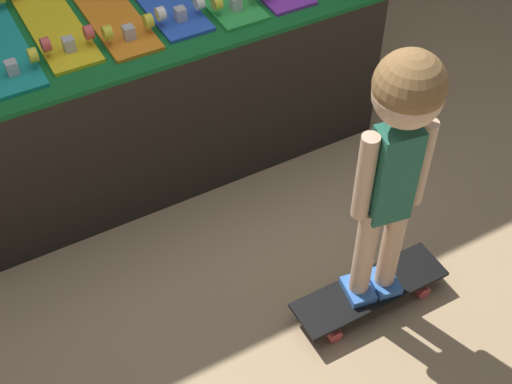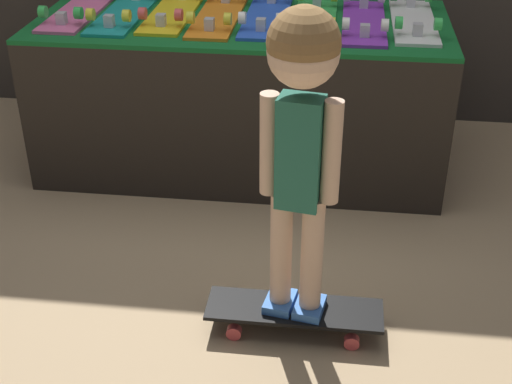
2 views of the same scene
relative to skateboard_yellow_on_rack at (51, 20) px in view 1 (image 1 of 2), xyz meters
The scene contains 6 objects.
ground_plane 1.00m from the skateboard_yellow_on_rack, 61.11° to the right, with size 16.00×16.00×0.00m, color tan.
display_rack 0.50m from the skateboard_yellow_on_rack, ahead, with size 1.86×0.85×0.72m.
skateboard_yellow_on_rack is the anchor object (origin of this frame).
skateboard_orange_on_rack 0.22m from the skateboard_yellow_on_rack, ahead, with size 0.19×0.66×0.09m.
skateboard_on_floor 1.58m from the skateboard_yellow_on_rack, 61.96° to the right, with size 0.60×0.18×0.09m.
child 1.44m from the skateboard_yellow_on_rack, 61.96° to the right, with size 0.25×0.21×1.04m.
Camera 1 is at (-0.78, -1.84, 2.23)m, focal length 50.00 mm.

